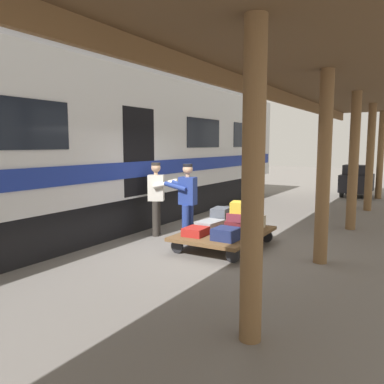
# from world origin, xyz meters

# --- Properties ---
(ground_plane) EXTENTS (60.00, 60.00, 0.00)m
(ground_plane) POSITION_xyz_m (0.00, 0.00, 0.00)
(ground_plane) COLOR slate
(platform_canopy) EXTENTS (3.20, 20.22, 3.56)m
(platform_canopy) POSITION_xyz_m (-1.96, 0.00, 3.27)
(platform_canopy) COLOR brown
(platform_canopy) RESTS_ON ground_plane
(train_car) EXTENTS (3.02, 17.15, 4.00)m
(train_car) POSITION_xyz_m (3.59, 0.00, 2.06)
(train_car) COLOR silver
(train_car) RESTS_ON ground_plane
(luggage_cart) EXTENTS (1.50, 2.16, 0.33)m
(luggage_cart) POSITION_xyz_m (-0.08, -0.04, 0.29)
(luggage_cart) COLOR brown
(luggage_cart) RESTS_ON ground_plane
(suitcase_maroon_trunk) EXTENTS (0.48, 0.52, 0.27)m
(suitcase_maroon_trunk) POSITION_xyz_m (-0.42, -0.04, 0.47)
(suitcase_maroon_trunk) COLOR maroon
(suitcase_maroon_trunk) RESTS_ON luggage_cart
(suitcase_cream_canvas) EXTENTS (0.47, 0.58, 0.26)m
(suitcase_cream_canvas) POSITION_xyz_m (-0.42, -0.63, 0.46)
(suitcase_cream_canvas) COLOR beige
(suitcase_cream_canvas) RESTS_ON luggage_cart
(suitcase_gray_aluminum) EXTENTS (0.46, 0.63, 0.19)m
(suitcase_gray_aluminum) POSITION_xyz_m (0.25, -0.04, 0.43)
(suitcase_gray_aluminum) COLOR #9EA0A5
(suitcase_gray_aluminum) RESTS_ON luggage_cart
(suitcase_navy_fabric) EXTENTS (0.47, 0.47, 0.23)m
(suitcase_navy_fabric) POSITION_xyz_m (-0.42, 0.56, 0.44)
(suitcase_navy_fabric) COLOR navy
(suitcase_navy_fabric) RESTS_ON luggage_cart
(suitcase_brown_leather) EXTENTS (0.47, 0.53, 0.17)m
(suitcase_brown_leather) POSITION_xyz_m (0.25, -0.63, 0.42)
(suitcase_brown_leather) COLOR brown
(suitcase_brown_leather) RESTS_ON luggage_cart
(suitcase_red_plastic) EXTENTS (0.43, 0.48, 0.16)m
(suitcase_red_plastic) POSITION_xyz_m (0.25, 0.56, 0.41)
(suitcase_red_plastic) COLOR #AD231E
(suitcase_red_plastic) RESTS_ON luggage_cart
(suitcase_burgundy_valise) EXTENTS (0.45, 0.53, 0.16)m
(suitcase_burgundy_valise) POSITION_xyz_m (-0.46, -0.02, 0.68)
(suitcase_burgundy_valise) COLOR maroon
(suitcase_burgundy_valise) RESTS_ON suitcase_maroon_trunk
(suitcase_yellow_case) EXTENTS (0.48, 0.46, 0.22)m
(suitcase_yellow_case) POSITION_xyz_m (-0.45, -0.05, 0.87)
(suitcase_yellow_case) COLOR gold
(suitcase_yellow_case) RESTS_ON suitcase_burgundy_valise
(suitcase_slate_roller) EXTENTS (0.41, 0.54, 0.22)m
(suitcase_slate_roller) POSITION_xyz_m (0.29, -0.59, 0.61)
(suitcase_slate_roller) COLOR #4C515B
(suitcase_slate_roller) RESTS_ON suitcase_brown_leather
(porter_in_overalls) EXTENTS (0.69, 0.46, 1.70)m
(porter_in_overalls) POSITION_xyz_m (0.85, -0.07, 0.93)
(porter_in_overalls) COLOR navy
(porter_in_overalls) RESTS_ON ground_plane
(porter_by_door) EXTENTS (0.74, 0.62, 1.70)m
(porter_by_door) POSITION_xyz_m (1.74, -0.19, 0.93)
(porter_by_door) COLOR #332D28
(porter_by_door) RESTS_ON ground_plane
(baggage_tug) EXTENTS (1.15, 1.73, 1.30)m
(baggage_tug) POSITION_xyz_m (-1.18, -9.86, 0.63)
(baggage_tug) COLOR black
(baggage_tug) RESTS_ON ground_plane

